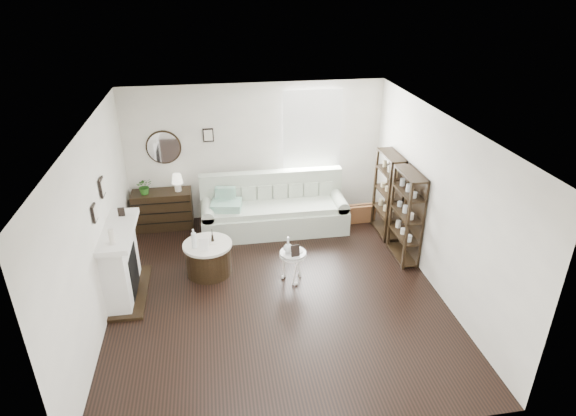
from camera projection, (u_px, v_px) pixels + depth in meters
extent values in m
plane|color=black|center=(276.00, 291.00, 7.60)|extent=(5.50, 5.50, 0.00)
plane|color=white|center=(274.00, 124.00, 6.41)|extent=(5.50, 5.50, 0.00)
plane|color=white|center=(256.00, 152.00, 9.44)|extent=(5.00, 0.00, 5.00)
plane|color=white|center=(315.00, 344.00, 4.56)|extent=(5.00, 0.00, 5.00)
plane|color=white|center=(96.00, 228.00, 6.64)|extent=(0.00, 5.50, 5.50)
plane|color=white|center=(437.00, 203.00, 7.36)|extent=(0.00, 5.50, 5.50)
cube|color=white|center=(311.00, 137.00, 9.47)|extent=(1.00, 0.02, 1.80)
cube|color=white|center=(312.00, 138.00, 9.41)|extent=(1.15, 0.02, 1.90)
cylinder|color=silver|center=(164.00, 148.00, 9.07)|extent=(0.60, 0.03, 0.60)
cube|color=black|center=(208.00, 135.00, 9.11)|extent=(0.20, 0.03, 0.26)
cube|color=white|center=(121.00, 264.00, 7.28)|extent=(0.34, 1.20, 1.10)
cube|color=black|center=(124.00, 272.00, 7.35)|extent=(0.30, 0.65, 0.70)
cube|color=white|center=(118.00, 231.00, 7.04)|extent=(0.44, 1.35, 0.08)
cube|color=black|center=(131.00, 292.00, 7.53)|extent=(0.50, 1.40, 0.05)
cylinder|color=silver|center=(112.00, 237.00, 6.58)|extent=(0.08, 0.08, 0.22)
cube|color=black|center=(121.00, 212.00, 7.35)|extent=(0.10, 0.03, 0.14)
cube|color=black|center=(94.00, 213.00, 6.49)|extent=(0.03, 0.18, 0.24)
cube|color=black|center=(102.00, 187.00, 7.02)|extent=(0.03, 0.22, 0.28)
cube|color=black|center=(388.00, 195.00, 8.95)|extent=(0.30, 0.80, 1.60)
cylinder|color=beige|center=(390.00, 214.00, 8.85)|extent=(0.08, 0.08, 0.11)
cylinder|color=beige|center=(386.00, 208.00, 9.07)|extent=(0.08, 0.08, 0.11)
cylinder|color=beige|center=(381.00, 203.00, 9.29)|extent=(0.08, 0.08, 0.11)
cylinder|color=beige|center=(392.00, 194.00, 8.67)|extent=(0.08, 0.08, 0.11)
cylinder|color=beige|center=(387.00, 189.00, 8.90)|extent=(0.08, 0.08, 0.11)
cylinder|color=beige|center=(383.00, 184.00, 9.12)|extent=(0.08, 0.08, 0.11)
cylinder|color=beige|center=(394.00, 174.00, 8.50)|extent=(0.08, 0.08, 0.11)
cylinder|color=beige|center=(389.00, 169.00, 8.72)|extent=(0.08, 0.08, 0.11)
cylinder|color=beige|center=(385.00, 164.00, 8.94)|extent=(0.08, 0.08, 0.11)
cube|color=black|center=(406.00, 216.00, 8.15)|extent=(0.30, 0.80, 1.60)
cylinder|color=beige|center=(409.00, 238.00, 8.05)|extent=(0.08, 0.08, 0.11)
cylinder|color=beige|center=(403.00, 231.00, 8.27)|extent=(0.08, 0.08, 0.11)
cylinder|color=beige|center=(398.00, 224.00, 8.50)|extent=(0.08, 0.08, 0.11)
cylinder|color=beige|center=(412.00, 217.00, 7.88)|extent=(0.08, 0.08, 0.11)
cylinder|color=beige|center=(406.00, 210.00, 8.10)|extent=(0.08, 0.08, 0.11)
cylinder|color=beige|center=(400.00, 204.00, 8.32)|extent=(0.08, 0.08, 0.11)
cylinder|color=beige|center=(414.00, 195.00, 7.70)|extent=(0.08, 0.08, 0.11)
cylinder|color=beige|center=(408.00, 188.00, 7.92)|extent=(0.08, 0.08, 0.11)
cylinder|color=beige|center=(403.00, 183.00, 8.14)|extent=(0.08, 0.08, 0.11)
cube|color=beige|center=(274.00, 219.00, 9.30)|extent=(2.77, 0.96, 0.45)
cube|color=beige|center=(274.00, 207.00, 9.15)|extent=(2.39, 0.77, 0.11)
cube|color=beige|center=(271.00, 192.00, 9.45)|extent=(2.77, 0.21, 0.85)
cube|color=beige|center=(209.00, 222.00, 9.10)|extent=(0.23, 0.90, 0.55)
cube|color=beige|center=(337.00, 212.00, 9.46)|extent=(0.23, 0.90, 0.55)
cube|color=#289567|center=(226.00, 205.00, 8.95)|extent=(0.62, 0.54, 0.14)
cube|color=brown|center=(361.00, 213.00, 9.64)|extent=(0.54, 0.20, 0.36)
cube|color=black|center=(163.00, 209.00, 9.35)|extent=(1.12, 0.47, 0.75)
cube|color=black|center=(163.00, 223.00, 9.21)|extent=(1.08, 0.01, 0.02)
cube|color=black|center=(162.00, 213.00, 9.12)|extent=(1.08, 0.01, 0.02)
cube|color=black|center=(161.00, 204.00, 9.03)|extent=(1.08, 0.01, 0.01)
imported|color=#26601B|center=(144.00, 186.00, 9.03)|extent=(0.34, 0.32, 0.32)
cylinder|color=black|center=(209.00, 259.00, 7.95)|extent=(0.73, 0.73, 0.51)
cylinder|color=silver|center=(207.00, 245.00, 7.82)|extent=(0.80, 0.80, 0.04)
cylinder|color=silver|center=(293.00, 253.00, 7.65)|extent=(0.42, 0.42, 0.03)
cylinder|color=white|center=(293.00, 255.00, 7.67)|extent=(0.43, 0.43, 0.02)
cylinder|color=white|center=(293.00, 267.00, 7.76)|extent=(0.03, 0.03, 0.49)
cylinder|color=silver|center=(194.00, 238.00, 7.63)|extent=(0.08, 0.08, 0.33)
cube|color=white|center=(203.00, 245.00, 7.58)|extent=(0.16, 0.08, 0.21)
cube|color=black|center=(295.00, 251.00, 7.50)|extent=(0.15, 0.07, 0.19)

